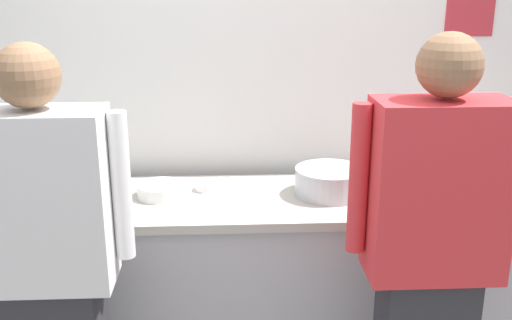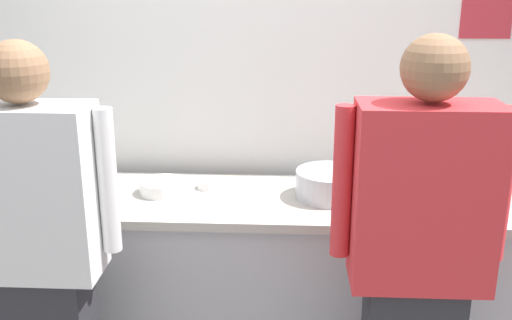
{
  "view_description": "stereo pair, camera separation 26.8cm",
  "coord_description": "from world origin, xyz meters",
  "px_view_note": "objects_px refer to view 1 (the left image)",
  "views": [
    {
      "loc": [
        -0.08,
        -2.22,
        1.86
      ],
      "look_at": [
        0.05,
        0.35,
        1.07
      ],
      "focal_mm": 41.27,
      "sensor_mm": 36.0,
      "label": 1
    },
    {
      "loc": [
        0.19,
        -2.22,
        1.86
      ],
      "look_at": [
        0.05,
        0.35,
        1.07
      ],
      "focal_mm": 41.27,
      "sensor_mm": 36.0,
      "label": 2
    }
  ],
  "objects_px": {
    "ramekin_green_sauce": "(486,202)",
    "ramekin_orange_sauce": "(406,195)",
    "sheet_tray": "(14,199)",
    "squeeze_bottle_primary": "(383,186)",
    "ramekin_red_sauce": "(205,186)",
    "ramekin_yellow_sauce": "(105,207)",
    "deli_cup": "(396,179)",
    "plate_stack_rear": "(161,190)",
    "chef_center": "(431,253)",
    "plate_stack_front": "(464,181)",
    "mixing_bowl_steel": "(330,182)",
    "chef_near_left": "(49,263)"
  },
  "relations": [
    {
      "from": "squeeze_bottle_primary",
      "to": "ramekin_yellow_sauce",
      "type": "xyz_separation_m",
      "value": [
        -1.22,
        -0.0,
        -0.07
      ]
    },
    {
      "from": "plate_stack_rear",
      "to": "ramekin_green_sauce",
      "type": "relative_size",
      "value": 2.69
    },
    {
      "from": "chef_near_left",
      "to": "ramekin_orange_sauce",
      "type": "bearing_deg",
      "value": 20.13
    },
    {
      "from": "squeeze_bottle_primary",
      "to": "deli_cup",
      "type": "distance_m",
      "value": 0.27
    },
    {
      "from": "squeeze_bottle_primary",
      "to": "deli_cup",
      "type": "relative_size",
      "value": 2.15
    },
    {
      "from": "squeeze_bottle_primary",
      "to": "mixing_bowl_steel",
      "type": "bearing_deg",
      "value": 141.71
    },
    {
      "from": "plate_stack_front",
      "to": "chef_near_left",
      "type": "bearing_deg",
      "value": -158.14
    },
    {
      "from": "sheet_tray",
      "to": "deli_cup",
      "type": "relative_size",
      "value": 4.93
    },
    {
      "from": "chef_center",
      "to": "plate_stack_rear",
      "type": "height_order",
      "value": "chef_center"
    },
    {
      "from": "sheet_tray",
      "to": "squeeze_bottle_primary",
      "type": "relative_size",
      "value": 2.29
    },
    {
      "from": "chef_center",
      "to": "plate_stack_front",
      "type": "height_order",
      "value": "chef_center"
    },
    {
      "from": "plate_stack_front",
      "to": "deli_cup",
      "type": "distance_m",
      "value": 0.35
    },
    {
      "from": "plate_stack_front",
      "to": "ramekin_orange_sauce",
      "type": "distance_m",
      "value": 0.39
    },
    {
      "from": "ramekin_red_sauce",
      "to": "sheet_tray",
      "type": "bearing_deg",
      "value": -173.21
    },
    {
      "from": "mixing_bowl_steel",
      "to": "sheet_tray",
      "type": "bearing_deg",
      "value": -179.28
    },
    {
      "from": "chef_center",
      "to": "ramekin_green_sauce",
      "type": "distance_m",
      "value": 0.62
    },
    {
      "from": "chef_near_left",
      "to": "deli_cup",
      "type": "bearing_deg",
      "value": 25.55
    },
    {
      "from": "plate_stack_rear",
      "to": "chef_near_left",
      "type": "bearing_deg",
      "value": -117.35
    },
    {
      "from": "ramekin_red_sauce",
      "to": "ramekin_yellow_sauce",
      "type": "bearing_deg",
      "value": -149.37
    },
    {
      "from": "plate_stack_rear",
      "to": "ramekin_red_sauce",
      "type": "xyz_separation_m",
      "value": [
        0.2,
        0.07,
        -0.01
      ]
    },
    {
      "from": "ramekin_orange_sauce",
      "to": "plate_stack_front",
      "type": "bearing_deg",
      "value": 28.73
    },
    {
      "from": "plate_stack_rear",
      "to": "ramekin_orange_sauce",
      "type": "xyz_separation_m",
      "value": [
        1.13,
        -0.11,
        -0.0
      ]
    },
    {
      "from": "ramekin_orange_sauce",
      "to": "ramekin_red_sauce",
      "type": "bearing_deg",
      "value": 168.84
    },
    {
      "from": "chef_near_left",
      "to": "plate_stack_rear",
      "type": "bearing_deg",
      "value": 62.65
    },
    {
      "from": "mixing_bowl_steel",
      "to": "ramekin_red_sauce",
      "type": "bearing_deg",
      "value": 171.74
    },
    {
      "from": "ramekin_yellow_sauce",
      "to": "deli_cup",
      "type": "relative_size",
      "value": 0.92
    },
    {
      "from": "sheet_tray",
      "to": "ramekin_orange_sauce",
      "type": "relative_size",
      "value": 5.6
    },
    {
      "from": "plate_stack_front",
      "to": "ramekin_red_sauce",
      "type": "bearing_deg",
      "value": -179.69
    },
    {
      "from": "plate_stack_rear",
      "to": "ramekin_red_sauce",
      "type": "bearing_deg",
      "value": 19.07
    },
    {
      "from": "ramekin_red_sauce",
      "to": "deli_cup",
      "type": "xyz_separation_m",
      "value": [
        0.92,
        -0.02,
        0.03
      ]
    },
    {
      "from": "plate_stack_rear",
      "to": "squeeze_bottle_primary",
      "type": "bearing_deg",
      "value": -10.12
    },
    {
      "from": "plate_stack_rear",
      "to": "mixing_bowl_steel",
      "type": "height_order",
      "value": "mixing_bowl_steel"
    },
    {
      "from": "chef_near_left",
      "to": "plate_stack_front",
      "type": "bearing_deg",
      "value": 21.86
    },
    {
      "from": "ramekin_green_sauce",
      "to": "ramekin_orange_sauce",
      "type": "height_order",
      "value": "ramekin_orange_sauce"
    },
    {
      "from": "sheet_tray",
      "to": "chef_center",
      "type": "bearing_deg",
      "value": -20.32
    },
    {
      "from": "ramekin_orange_sauce",
      "to": "sheet_tray",
      "type": "bearing_deg",
      "value": 177.49
    },
    {
      "from": "ramekin_green_sauce",
      "to": "ramekin_orange_sauce",
      "type": "distance_m",
      "value": 0.35
    },
    {
      "from": "ramekin_green_sauce",
      "to": "ramekin_orange_sauce",
      "type": "bearing_deg",
      "value": 164.41
    },
    {
      "from": "sheet_tray",
      "to": "ramekin_red_sauce",
      "type": "xyz_separation_m",
      "value": [
        0.87,
        0.1,
        0.01
      ]
    },
    {
      "from": "plate_stack_front",
      "to": "mixing_bowl_steel",
      "type": "height_order",
      "value": "mixing_bowl_steel"
    },
    {
      "from": "ramekin_red_sauce",
      "to": "ramekin_green_sauce",
      "type": "relative_size",
      "value": 1.15
    },
    {
      "from": "sheet_tray",
      "to": "squeeze_bottle_primary",
      "type": "distance_m",
      "value": 1.67
    },
    {
      "from": "plate_stack_front",
      "to": "plate_stack_rear",
      "type": "relative_size",
      "value": 0.87
    },
    {
      "from": "plate_stack_rear",
      "to": "deli_cup",
      "type": "xyz_separation_m",
      "value": [
        1.13,
        0.05,
        0.02
      ]
    },
    {
      "from": "chef_near_left",
      "to": "ramekin_orange_sauce",
      "type": "relative_size",
      "value": 20.44
    },
    {
      "from": "ramekin_yellow_sauce",
      "to": "chef_center",
      "type": "bearing_deg",
      "value": -20.8
    },
    {
      "from": "plate_stack_rear",
      "to": "sheet_tray",
      "type": "distance_m",
      "value": 0.66
    },
    {
      "from": "mixing_bowl_steel",
      "to": "ramekin_yellow_sauce",
      "type": "xyz_separation_m",
      "value": [
        -1.01,
        -0.17,
        -0.04
      ]
    },
    {
      "from": "plate_stack_rear",
      "to": "squeeze_bottle_primary",
      "type": "distance_m",
      "value": 1.02
    },
    {
      "from": "sheet_tray",
      "to": "ramekin_yellow_sauce",
      "type": "xyz_separation_m",
      "value": [
        0.44,
        -0.15,
        0.01
      ]
    }
  ]
}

